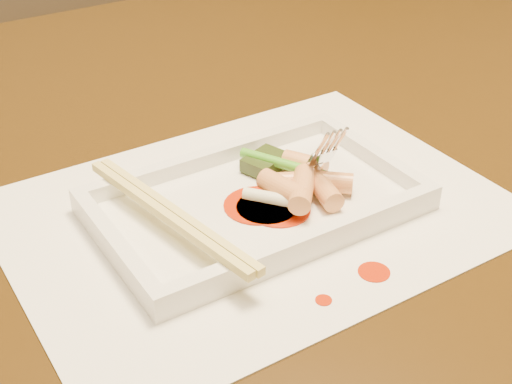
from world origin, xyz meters
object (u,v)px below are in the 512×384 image
plate_base (256,206)px  placemat (256,211)px  table (162,245)px  chopstick_a (165,215)px  fork (316,93)px

plate_base → placemat: bearing=-90.0°
table → chopstick_a: chopstick_a is taller
placemat → plate_base: (0.00, 0.00, 0.00)m
table → fork: bearing=-45.7°
table → plate_base: 0.17m
chopstick_a → placemat: bearing=-0.0°
plate_base → chopstick_a: size_ratio=1.31×
table → placemat: bearing=-74.8°
placemat → fork: fork is taller
table → placemat: (0.03, -0.12, 0.10)m
plate_base → table: bearing=105.2°
placemat → fork: 0.11m
chopstick_a → plate_base: bearing=-0.0°
table → fork: 0.24m
table → plate_base: size_ratio=5.38×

